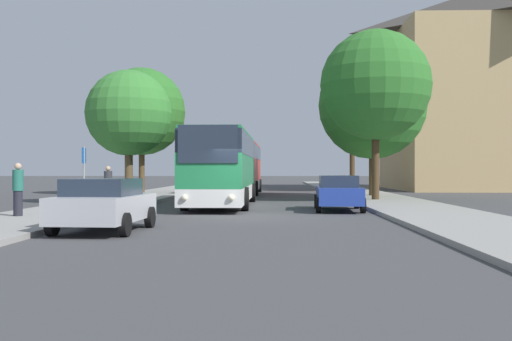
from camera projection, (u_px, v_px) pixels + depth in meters
ground_plane at (245, 217)px, 21.60m from camera, size 300.00×300.00×0.00m
sidewalk_left at (53, 215)px, 21.81m from camera, size 4.00×120.00×0.15m
sidewalk_right at (440, 216)px, 21.38m from camera, size 4.00×120.00×0.15m
building_right_background at (507, 85)px, 52.41m from camera, size 19.58×15.11×18.30m
bus_front at (223, 167)px, 28.44m from camera, size 2.89×12.00×3.43m
bus_middle at (240, 167)px, 42.90m from camera, size 2.99×11.45×3.55m
parked_car_left_curb at (104, 204)px, 16.49m from camera, size 2.26×4.09×1.47m
parked_car_right_near at (338, 192)px, 25.09m from camera, size 2.11×4.57×1.47m
bus_stop_sign at (84, 171)px, 22.95m from camera, size 0.08×0.45×2.46m
pedestrian_waiting_near at (108, 185)px, 26.66m from camera, size 0.36×0.36×1.73m
pedestrian_waiting_far at (18, 189)px, 20.22m from camera, size 0.36×0.36×1.80m
tree_left_near at (142, 112)px, 40.96m from camera, size 5.99×5.99×8.56m
tree_left_far at (129, 113)px, 29.72m from camera, size 4.27×4.27×6.53m
tree_right_near at (352, 122)px, 46.84m from camera, size 4.06×4.06×7.37m
tree_right_mid at (375, 85)px, 31.75m from camera, size 5.87×5.87×9.01m
tree_right_far at (372, 105)px, 36.87m from camera, size 6.62×6.62×8.86m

